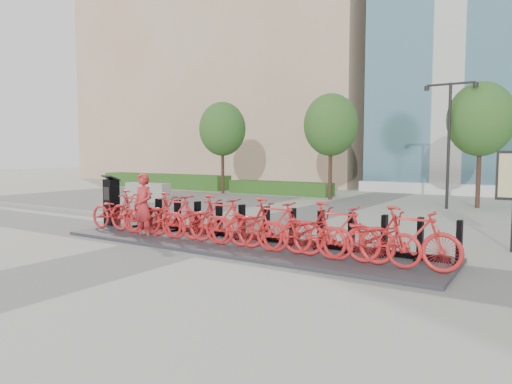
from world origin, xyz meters
The scene contains 27 objects.
ground centered at (0.00, 0.00, 0.00)m, with size 120.00×120.00×0.00m, color #9B9B90.
tan_building centered at (-16.00, 26.00, 15.00)m, with size 26.00×16.00×30.00m, color beige.
gravel_patch centered at (-10.00, 7.00, 0.01)m, with size 14.00×14.00×0.00m, color #505050.
curb centered at (-10.00, 1.90, 0.07)m, with size 14.00×0.25×0.15m, color gray.
hedge_a centered at (-14.00, 13.50, 0.45)m, with size 10.00×1.40×0.90m, color #224F18.
hedge_b centered at (-5.00, 13.20, 0.35)m, with size 6.00×1.20×0.70m, color #224F18.
tree_0 centered at (-8.00, 12.00, 3.59)m, with size 2.60×2.60×5.10m.
tree_1 centered at (-1.50, 12.00, 3.59)m, with size 2.60×2.60×5.10m.
tree_2 centered at (5.00, 12.00, 3.59)m, with size 2.60×2.60×5.10m.
streetlamp centered at (4.00, 11.00, 3.13)m, with size 2.00×0.20×5.00m.
dock_pad centered at (1.30, 0.30, 0.04)m, with size 9.60×2.40×0.08m, color #323236.
dock_rail_posts centered at (1.72, 0.77, 0.51)m, with size 8.74×0.50×0.85m, color black, non-canonical shape.
bike_0 centered at (-2.60, -0.05, 0.59)m, with size 0.68×1.96×1.03m, color red.
bike_1 centered at (-1.88, -0.05, 0.65)m, with size 0.54×1.90×1.14m, color red.
bike_2 centered at (-1.16, -0.05, 0.59)m, with size 0.68×1.96×1.03m, color red.
bike_3 centered at (-0.44, -0.05, 0.65)m, with size 0.54×1.90×1.14m, color red.
bike_4 centered at (0.28, -0.05, 0.59)m, with size 0.68×1.96×1.03m, color red.
bike_5 centered at (1.00, -0.05, 0.65)m, with size 0.54×1.90×1.14m, color red.
bike_6 centered at (1.72, -0.05, 0.59)m, with size 0.68×1.96×1.03m, color red.
bike_7 centered at (2.44, -0.05, 0.65)m, with size 0.54×1.90×1.14m, color red.
bike_8 centered at (3.16, -0.05, 0.59)m, with size 0.68×1.96×1.03m, color red.
bike_9 centered at (3.88, -0.05, 0.65)m, with size 0.54×1.90×1.14m, color red.
bike_10 centered at (4.60, -0.05, 0.59)m, with size 0.68×1.96×1.03m, color red.
bike_11 centered at (5.32, -0.05, 0.65)m, with size 0.54×1.90×1.14m, color red.
kiosk centered at (-3.52, 0.54, 0.79)m, with size 0.49×0.43×1.49m.
worker_red centered at (-1.36, -0.22, 0.85)m, with size 0.62×0.41×1.69m, color #B7272A.
jersey_barrier centered at (-8.24, 6.54, 0.43)m, with size 2.24×0.61×0.86m, color gray.
Camera 1 is at (7.43, -8.47, 2.17)m, focal length 32.00 mm.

